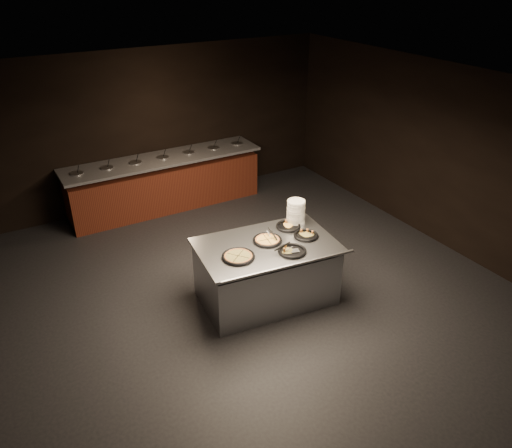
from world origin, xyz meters
The scene contains 11 objects.
room centered at (0.00, 0.00, 1.45)m, with size 7.02×8.02×2.92m.
salad_bar centered at (0.00, 3.56, 0.44)m, with size 3.70×0.83×1.18m.
serving_counter centered at (0.14, 0.10, 0.42)m, with size 1.97×1.39×0.89m.
plate_stack centered at (0.83, 0.42, 1.05)m, with size 0.26×0.26×0.34m, color white.
pan_veggie_whole centered at (-0.34, -0.01, 0.90)m, with size 0.43×0.43×0.04m.
pan_cheese_whole centered at (0.19, 0.16, 0.90)m, with size 0.40×0.40×0.04m.
pan_cheese_slices_a centered at (0.65, 0.35, 0.90)m, with size 0.35×0.35×0.04m.
pan_cheese_slices_b centered at (0.33, -0.24, 0.90)m, with size 0.37×0.37×0.04m.
pan_veggie_slices centered at (0.72, 0.01, 0.90)m, with size 0.34×0.34×0.04m.
server_left centered at (0.27, 0.20, 0.96)m, with size 0.10×0.32×0.15m.
server_right centered at (0.24, -0.22, 0.96)m, with size 0.33×0.17×0.16m.
Camera 1 is at (-2.85, -4.80, 4.28)m, focal length 35.00 mm.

